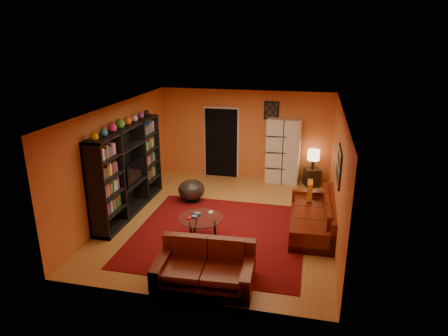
% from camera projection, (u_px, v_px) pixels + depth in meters
% --- Properties ---
extents(floor, '(6.00, 6.00, 0.00)m').
position_uv_depth(floor, '(222.00, 220.00, 9.27)').
color(floor, '#9C6830').
rests_on(floor, ground).
extents(ceiling, '(6.00, 6.00, 0.00)m').
position_uv_depth(ceiling, '(222.00, 109.00, 8.44)').
color(ceiling, white).
rests_on(ceiling, wall_back).
extents(wall_back, '(6.00, 0.00, 6.00)m').
position_uv_depth(wall_back, '(245.00, 135.00, 11.62)').
color(wall_back, '#C25E2A').
rests_on(wall_back, floor).
extents(wall_front, '(6.00, 0.00, 6.00)m').
position_uv_depth(wall_front, '(177.00, 228.00, 6.08)').
color(wall_front, '#C25E2A').
rests_on(wall_front, floor).
extents(wall_left, '(0.00, 6.00, 6.00)m').
position_uv_depth(wall_left, '(118.00, 159.00, 9.37)').
color(wall_left, '#C25E2A').
rests_on(wall_left, floor).
extents(wall_right, '(0.00, 6.00, 6.00)m').
position_uv_depth(wall_right, '(338.00, 175.00, 8.33)').
color(wall_right, '#C25E2A').
rests_on(wall_right, floor).
extents(rug, '(3.60, 3.60, 0.01)m').
position_uv_depth(rug, '(219.00, 234.00, 8.60)').
color(rug, '#4E090B').
rests_on(rug, floor).
extents(doorway, '(0.95, 0.10, 2.04)m').
position_uv_depth(doorway, '(221.00, 143.00, 11.82)').
color(doorway, black).
rests_on(doorway, floor).
extents(wall_art_right, '(0.03, 1.00, 0.70)m').
position_uv_depth(wall_art_right, '(339.00, 166.00, 7.96)').
color(wall_art_right, black).
rests_on(wall_art_right, wall_right).
extents(wall_art_back, '(0.42, 0.03, 0.52)m').
position_uv_depth(wall_art_back, '(271.00, 110.00, 11.21)').
color(wall_art_back, black).
rests_on(wall_art_back, wall_back).
extents(entertainment_unit, '(0.45, 3.00, 2.10)m').
position_uv_depth(entertainment_unit, '(128.00, 170.00, 9.41)').
color(entertainment_unit, black).
rests_on(entertainment_unit, floor).
extents(tv, '(0.93, 0.12, 0.54)m').
position_uv_depth(tv, '(132.00, 171.00, 9.50)').
color(tv, black).
rests_on(tv, entertainment_unit).
extents(sofa, '(1.04, 2.38, 0.85)m').
position_uv_depth(sofa, '(317.00, 217.00, 8.76)').
color(sofa, '#4D140A').
rests_on(sofa, rug).
extents(loveseat, '(1.72, 1.09, 0.85)m').
position_uv_depth(loveseat, '(206.00, 267.00, 6.90)').
color(loveseat, '#4D140A').
rests_on(loveseat, rug).
extents(throw_pillow, '(0.12, 0.42, 0.42)m').
position_uv_depth(throw_pillow, '(310.00, 190.00, 9.33)').
color(throw_pillow, orange).
rests_on(throw_pillow, sofa).
extents(coffee_table, '(0.95, 0.95, 0.48)m').
position_uv_depth(coffee_table, '(201.00, 220.00, 8.29)').
color(coffee_table, silver).
rests_on(coffee_table, floor).
extents(storage_cabinet, '(0.97, 0.50, 1.87)m').
position_uv_depth(storage_cabinet, '(283.00, 151.00, 11.32)').
color(storage_cabinet, silver).
rests_on(storage_cabinet, floor).
extents(bowl_chair, '(0.69, 0.69, 0.56)m').
position_uv_depth(bowl_chair, '(191.00, 190.00, 10.23)').
color(bowl_chair, black).
rests_on(bowl_chair, floor).
extents(side_table, '(0.51, 0.51, 0.50)m').
position_uv_depth(side_table, '(312.00, 177.00, 11.27)').
color(side_table, black).
rests_on(side_table, floor).
extents(table_lamp, '(0.33, 0.33, 0.55)m').
position_uv_depth(table_lamp, '(314.00, 155.00, 11.07)').
color(table_lamp, black).
rests_on(table_lamp, side_table).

